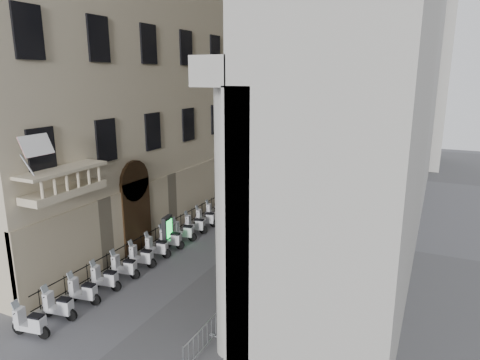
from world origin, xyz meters
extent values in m
cube|color=#ABA8A1|center=(0.00, 48.00, 15.00)|extent=(22.00, 10.00, 30.00)
cylinder|color=silver|center=(-3.25, 25.65, 1.26)|extent=(0.06, 0.06, 2.52)
cylinder|color=silver|center=(-0.05, 25.65, 1.26)|extent=(0.06, 0.06, 2.52)
cylinder|color=silver|center=(-3.25, 28.86, 1.26)|extent=(0.06, 0.06, 2.52)
cylinder|color=silver|center=(-0.05, 28.86, 1.26)|extent=(0.06, 0.06, 2.52)
cube|color=silver|center=(-1.65, 27.25, 2.58)|extent=(3.43, 3.43, 0.14)
cone|color=silver|center=(-1.65, 27.25, 3.15)|extent=(4.58, 4.58, 1.14)
cylinder|color=gray|center=(-4.20, 21.52, 3.68)|extent=(0.16, 0.16, 7.37)
cylinder|color=gray|center=(-3.12, 21.76, 7.37)|extent=(2.18, 0.61, 0.12)
cube|color=gray|center=(-2.13, 21.99, 7.32)|extent=(0.49, 0.30, 0.14)
cube|color=black|center=(-3.84, 13.47, 0.98)|extent=(0.40, 0.95, 1.96)
cube|color=#19E54C|center=(-3.69, 13.49, 1.20)|extent=(0.14, 0.70, 1.09)
imported|color=#0C1033|center=(0.76, 30.51, 0.94)|extent=(0.75, 0.56, 1.89)
imported|color=black|center=(1.64, 34.08, 0.87)|extent=(0.87, 0.69, 1.74)
imported|color=black|center=(0.23, 33.77, 0.98)|extent=(1.11, 1.11, 1.95)
camera|label=1|loc=(10.60, -6.91, 10.30)|focal=32.00mm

